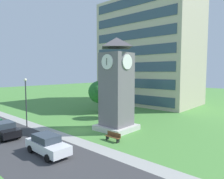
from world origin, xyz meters
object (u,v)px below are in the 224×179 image
at_px(tree_by_building, 99,92).
at_px(parked_car_white, 47,144).
at_px(street_lamp, 26,97).
at_px(parked_car_black, 5,130).
at_px(clock_tower, 116,89).
at_px(tree_near_tower, 113,94).
at_px(park_bench, 113,137).

relative_size(tree_by_building, parked_car_white, 1.18).
distance_m(street_lamp, parked_car_black, 5.10).
relative_size(clock_tower, parked_car_white, 2.38).
bearing_deg(tree_near_tower, tree_by_building, 162.03).
distance_m(clock_tower, parked_car_black, 13.11).
xyz_separation_m(street_lamp, tree_near_tower, (4.52, 11.42, -0.07)).
bearing_deg(clock_tower, parked_car_black, -123.79).
height_order(park_bench, street_lamp, street_lamp).
bearing_deg(tree_near_tower, park_bench, -48.09).
relative_size(clock_tower, parked_car_black, 2.77).
height_order(tree_near_tower, parked_car_white, tree_near_tower).
bearing_deg(tree_by_building, parked_car_white, -58.65).
xyz_separation_m(clock_tower, tree_by_building, (-9.00, 5.96, -1.40)).
height_order(park_bench, parked_car_black, parked_car_black).
height_order(street_lamp, parked_car_black, street_lamp).
bearing_deg(clock_tower, street_lamp, -143.13).
relative_size(street_lamp, tree_near_tower, 1.16).
relative_size(street_lamp, tree_by_building, 1.13).
distance_m(tree_near_tower, parked_car_black, 15.34).
distance_m(park_bench, tree_by_building, 15.13).
bearing_deg(parked_car_black, park_bench, 36.50).
xyz_separation_m(parked_car_black, parked_car_white, (7.45, 0.64, 0.00)).
distance_m(clock_tower, tree_by_building, 10.88).
distance_m(tree_by_building, parked_car_white, 18.53).
relative_size(clock_tower, tree_near_tower, 2.06).
distance_m(street_lamp, parked_car_white, 10.54).
bearing_deg(parked_car_black, tree_by_building, 97.29).
bearing_deg(tree_near_tower, parked_car_black, -98.68).
bearing_deg(parked_car_black, tree_near_tower, 81.32).
bearing_deg(street_lamp, clock_tower, 36.87).
relative_size(tree_near_tower, parked_car_white, 1.15).
xyz_separation_m(clock_tower, parked_car_white, (0.53, -9.70, -4.14)).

